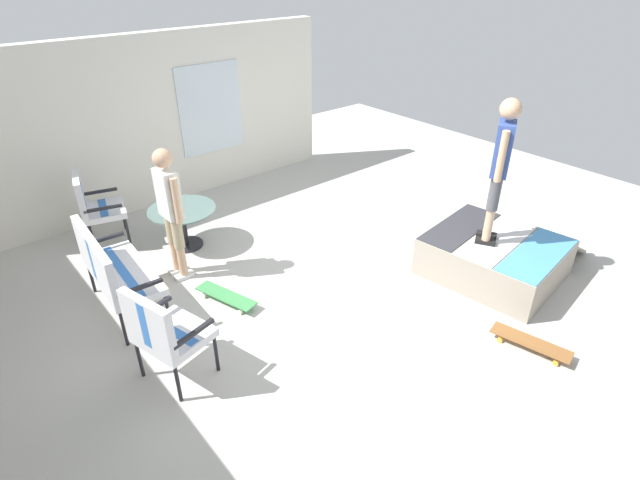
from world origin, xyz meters
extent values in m
cube|color=beige|center=(0.00, 0.00, -0.05)|extent=(12.00, 12.00, 0.10)
cube|color=white|center=(3.80, 0.50, 1.28)|extent=(0.20, 6.00, 2.56)
cube|color=silver|center=(3.69, -0.40, 1.35)|extent=(0.03, 1.10, 1.40)
cube|color=gray|center=(-0.90, -1.66, 0.24)|extent=(1.67, 1.52, 0.49)
cube|color=#4C99D8|center=(-1.40, -1.72, 0.50)|extent=(0.65, 1.35, 0.01)
cube|color=silver|center=(-0.90, -1.66, 0.50)|extent=(0.65, 1.35, 0.01)
cube|color=#333338|center=(-0.40, -1.59, 0.50)|extent=(0.65, 1.35, 0.01)
cylinder|color=#B2B2B7|center=(-0.98, -1.02, 0.46)|extent=(1.44, 0.24, 0.05)
cube|color=gray|center=(-0.77, -2.63, 0.22)|extent=(1.55, 0.88, 0.41)
cylinder|color=black|center=(0.74, 1.92, 0.22)|extent=(0.04, 0.04, 0.44)
cylinder|color=black|center=(1.91, 1.85, 0.22)|extent=(0.04, 0.04, 0.44)
cylinder|color=black|center=(0.77, 2.38, 0.22)|extent=(0.04, 0.04, 0.44)
cylinder|color=black|center=(1.94, 2.32, 0.22)|extent=(0.04, 0.04, 0.44)
cube|color=silver|center=(1.34, 2.12, 0.48)|extent=(1.28, 0.62, 0.08)
cube|color=#3872C6|center=(1.34, 2.12, 0.52)|extent=(1.21, 0.17, 0.00)
cube|color=silver|center=(1.35, 2.35, 0.77)|extent=(1.25, 0.15, 0.50)
cube|color=#3872C6|center=(1.35, 2.35, 0.77)|extent=(0.10, 0.09, 0.46)
cube|color=black|center=(0.74, 2.15, 0.64)|extent=(0.07, 0.47, 0.04)
cube|color=black|center=(1.94, 2.08, 0.64)|extent=(0.07, 0.47, 0.04)
cylinder|color=black|center=(2.70, 1.57, 0.22)|extent=(0.04, 0.04, 0.44)
cylinder|color=black|center=(3.23, 1.44, 0.22)|extent=(0.04, 0.04, 0.44)
cylinder|color=black|center=(2.82, 2.03, 0.22)|extent=(0.04, 0.04, 0.44)
cylinder|color=black|center=(3.35, 1.89, 0.22)|extent=(0.04, 0.04, 0.44)
cube|color=silver|center=(3.03, 1.73, 0.48)|extent=(0.74, 0.69, 0.08)
cube|color=#3872C6|center=(3.03, 1.73, 0.52)|extent=(0.59, 0.24, 0.00)
cube|color=silver|center=(3.09, 1.96, 0.77)|extent=(0.62, 0.24, 0.50)
cube|color=#3872C6|center=(3.09, 1.96, 0.77)|extent=(0.12, 0.11, 0.46)
cube|color=black|center=(2.75, 1.80, 0.64)|extent=(0.16, 0.46, 0.04)
cube|color=black|center=(3.31, 1.66, 0.64)|extent=(0.16, 0.46, 0.04)
cylinder|color=black|center=(-0.15, 1.85, 0.22)|extent=(0.04, 0.04, 0.44)
cylinder|color=black|center=(0.37, 1.98, 0.22)|extent=(0.04, 0.04, 0.44)
cylinder|color=black|center=(-0.27, 2.30, 0.22)|extent=(0.04, 0.04, 0.44)
cylinder|color=black|center=(0.25, 2.44, 0.22)|extent=(0.04, 0.04, 0.44)
cube|color=silver|center=(0.05, 2.14, 0.48)|extent=(0.74, 0.69, 0.08)
cube|color=#3872C6|center=(0.05, 2.14, 0.52)|extent=(0.59, 0.24, 0.00)
cube|color=silver|center=(-0.01, 2.37, 0.77)|extent=(0.62, 0.23, 0.50)
cube|color=#3872C6|center=(-0.01, 2.37, 0.77)|extent=(0.12, 0.11, 0.46)
cube|color=black|center=(-0.23, 2.07, 0.64)|extent=(0.16, 0.46, 0.04)
cube|color=black|center=(0.33, 2.21, 0.64)|extent=(0.16, 0.46, 0.04)
cylinder|color=black|center=(2.21, 0.97, 0.28)|extent=(0.06, 0.06, 0.55)
cylinder|color=black|center=(2.21, 0.97, 0.01)|extent=(0.44, 0.44, 0.03)
cylinder|color=slate|center=(2.21, 0.97, 0.56)|extent=(0.90, 0.90, 0.02)
cube|color=silver|center=(1.52, 1.36, 0.03)|extent=(0.11, 0.24, 0.05)
cylinder|color=tan|center=(1.52, 1.36, 0.25)|extent=(0.10, 0.10, 0.39)
cylinder|color=tan|center=(1.52, 1.36, 0.64)|extent=(0.13, 0.13, 0.39)
cube|color=silver|center=(1.69, 1.36, 0.03)|extent=(0.11, 0.24, 0.05)
cylinder|color=tan|center=(1.69, 1.36, 0.25)|extent=(0.10, 0.10, 0.39)
cylinder|color=tan|center=(1.69, 1.36, 0.64)|extent=(0.13, 0.13, 0.39)
cube|color=silver|center=(1.60, 1.36, 1.13)|extent=(0.32, 0.19, 0.58)
sphere|color=tan|center=(1.60, 1.36, 1.56)|extent=(0.22, 0.22, 0.22)
cylinder|color=tan|center=(1.40, 1.35, 1.11)|extent=(0.08, 0.08, 0.55)
cylinder|color=tan|center=(1.80, 1.36, 1.11)|extent=(0.08, 0.08, 0.55)
cube|color=black|center=(-0.77, -1.61, 0.53)|extent=(0.26, 0.21, 0.05)
cylinder|color=tan|center=(-0.77, -1.61, 0.75)|extent=(0.10, 0.10, 0.41)
cylinder|color=#4C4C51|center=(-0.77, -1.61, 1.16)|extent=(0.13, 0.13, 0.41)
cube|color=black|center=(-0.86, -1.46, 0.53)|extent=(0.26, 0.21, 0.05)
cylinder|color=tan|center=(-0.86, -1.46, 0.75)|extent=(0.10, 0.10, 0.41)
cylinder|color=#4C4C51|center=(-0.86, -1.46, 1.16)|extent=(0.13, 0.13, 0.41)
cube|color=#334C99|center=(-0.82, -1.54, 1.66)|extent=(0.31, 0.37, 0.60)
sphere|color=tan|center=(-0.82, -1.54, 2.11)|extent=(0.23, 0.23, 0.23)
cylinder|color=tan|center=(-0.72, -1.71, 1.64)|extent=(0.08, 0.08, 0.57)
cylinder|color=tan|center=(-0.91, -1.36, 1.64)|extent=(0.08, 0.08, 0.57)
cube|color=#3F8C4C|center=(0.74, 1.22, 0.09)|extent=(0.82, 0.42, 0.02)
cylinder|color=silver|center=(1.03, 1.22, 0.03)|extent=(0.06, 0.04, 0.06)
cylinder|color=silver|center=(0.98, 1.37, 0.03)|extent=(0.06, 0.04, 0.06)
cylinder|color=silver|center=(0.49, 1.06, 0.03)|extent=(0.06, 0.04, 0.06)
cylinder|color=silver|center=(0.45, 1.21, 0.03)|extent=(0.06, 0.04, 0.06)
cube|color=brown|center=(-1.96, -0.76, 0.09)|extent=(0.82, 0.37, 0.02)
cylinder|color=gold|center=(-1.67, -0.78, 0.03)|extent=(0.06, 0.04, 0.06)
cylinder|color=gold|center=(-1.70, -0.62, 0.03)|extent=(0.06, 0.04, 0.06)
cylinder|color=gold|center=(-2.21, -0.90, 0.03)|extent=(0.06, 0.04, 0.06)
cylinder|color=gold|center=(-2.25, -0.74, 0.03)|extent=(0.06, 0.04, 0.06)
camera|label=1|loc=(-3.54, 3.39, 3.57)|focal=28.09mm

